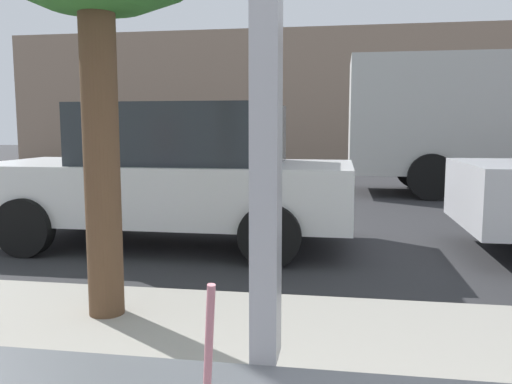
{
  "coord_description": "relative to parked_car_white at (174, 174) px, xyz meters",
  "views": [
    {
      "loc": [
        0.13,
        -0.86,
        1.39
      ],
      "look_at": [
        -0.45,
        2.75,
        0.94
      ],
      "focal_mm": 36.67,
      "sensor_mm": 36.0,
      "label": 1
    }
  ],
  "objects": [
    {
      "name": "parked_car_white",
      "position": [
        0.0,
        0.0,
        0.0
      ],
      "size": [
        4.32,
        1.97,
        1.66
      ],
      "color": "silver",
      "rests_on": "ground"
    },
    {
      "name": "ground_plane",
      "position": [
        1.83,
        2.88,
        -0.85
      ],
      "size": [
        60.0,
        60.0,
        0.0
      ],
      "primitive_type": "plane",
      "color": "#2D2D30"
    },
    {
      "name": "box_truck",
      "position": [
        5.27,
        5.53,
        0.71
      ],
      "size": [
        6.51,
        2.44,
        2.82
      ],
      "color": "beige",
      "rests_on": "ground"
    },
    {
      "name": "building_facade_far",
      "position": [
        1.83,
        15.86,
        1.83
      ],
      "size": [
        28.0,
        1.2,
        5.35
      ],
      "primitive_type": "cube",
      "color": "gray",
      "rests_on": "ground"
    }
  ]
}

